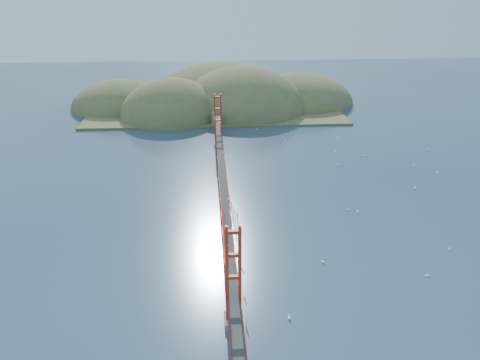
{
  "coord_description": "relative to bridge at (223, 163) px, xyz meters",
  "views": [
    {
      "loc": [
        -2.11,
        -69.93,
        33.09
      ],
      "look_at": [
        2.75,
        0.0,
        3.97
      ],
      "focal_mm": 35.0,
      "sensor_mm": 36.0,
      "label": 1
    }
  ],
  "objects": [
    {
      "name": "sailboat_4",
      "position": [
        38.44,
        14.31,
        -6.87
      ],
      "size": [
        0.55,
        0.55,
        0.57
      ],
      "color": "white",
      "rests_on": "ground"
    },
    {
      "name": "sailboat_1",
      "position": [
        19.77,
        -4.3,
        -6.87
      ],
      "size": [
        0.53,
        0.53,
        0.56
      ],
      "color": "white",
      "rests_on": "ground"
    },
    {
      "name": "sailboat_8",
      "position": [
        30.19,
        20.76,
        -6.86
      ],
      "size": [
        0.6,
        0.48,
        0.7
      ],
      "color": "white",
      "rests_on": "ground"
    },
    {
      "name": "sailboat_14",
      "position": [
        34.06,
        3.34,
        -6.86
      ],
      "size": [
        0.6,
        0.6,
        0.63
      ],
      "color": "white",
      "rests_on": "ground"
    },
    {
      "name": "sailboat_9",
      "position": [
        41.33,
        10.14,
        -6.85
      ],
      "size": [
        0.57,
        0.63,
        0.71
      ],
      "color": "white",
      "rests_on": "ground"
    },
    {
      "name": "sailboat_2",
      "position": [
        24.38,
        -23.15,
        -6.85
      ],
      "size": [
        0.63,
        0.59,
        0.72
      ],
      "color": "white",
      "rests_on": "ground"
    },
    {
      "name": "far_headlands",
      "position": [
        2.21,
        68.33,
        -7.01
      ],
      "size": [
        84.0,
        58.0,
        25.0
      ],
      "color": "olive",
      "rests_on": "ground"
    },
    {
      "name": "sailboat_7",
      "position": [
        25.06,
        23.81,
        -6.86
      ],
      "size": [
        0.57,
        0.53,
        0.65
      ],
      "color": "white",
      "rests_on": "ground"
    },
    {
      "name": "sailboat_10",
      "position": [
        6.0,
        -29.72,
        -6.85
      ],
      "size": [
        0.49,
        0.61,
        0.72
      ],
      "color": "white",
      "rests_on": "ground"
    },
    {
      "name": "ground",
      "position": [
        0.0,
        -0.18,
        -7.01
      ],
      "size": [
        320.0,
        320.0,
        0.0
      ],
      "primitive_type": "plane",
      "color": "#2F445E",
      "rests_on": "ground"
    },
    {
      "name": "sailboat_17",
      "position": [
        45.81,
        23.69,
        -6.85
      ],
      "size": [
        0.64,
        0.52,
        0.75
      ],
      "color": "white",
      "rests_on": "ground"
    },
    {
      "name": "sailboat_0",
      "position": [
        21.14,
        -5.11,
        -6.87
      ],
      "size": [
        0.49,
        0.53,
        0.6
      ],
      "color": "white",
      "rests_on": "ground"
    },
    {
      "name": "sailboat_15",
      "position": [
        28.07,
        33.37,
        -6.86
      ],
      "size": [
        0.46,
        0.56,
        0.65
      ],
      "color": "white",
      "rests_on": "ground"
    },
    {
      "name": "sailboat_3",
      "position": [
        15.41,
        31.77,
        -6.87
      ],
      "size": [
        0.58,
        0.58,
        0.62
      ],
      "color": "white",
      "rests_on": "ground"
    },
    {
      "name": "sailboat_16",
      "position": [
        23.72,
        15.99,
        -6.87
      ],
      "size": [
        0.53,
        0.53,
        0.57
      ],
      "color": "white",
      "rests_on": "ground"
    },
    {
      "name": "sailboat_12",
      "position": [
        9.92,
        41.82,
        -6.86
      ],
      "size": [
        0.56,
        0.48,
        0.64
      ],
      "color": "white",
      "rests_on": "ground"
    },
    {
      "name": "sailboat_5",
      "position": [
        30.16,
        -17.17,
        -6.87
      ],
      "size": [
        0.45,
        0.5,
        0.56
      ],
      "color": "white",
      "rests_on": "ground"
    },
    {
      "name": "bridge",
      "position": [
        0.0,
        0.0,
        0.0
      ],
      "size": [
        2.2,
        94.4,
        12.0
      ],
      "color": "gray",
      "rests_on": "ground"
    },
    {
      "name": "sailboat_6",
      "position": [
        12.18,
        -19.11,
        -6.86
      ],
      "size": [
        0.59,
        0.59,
        0.63
      ],
      "color": "white",
      "rests_on": "ground"
    }
  ]
}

